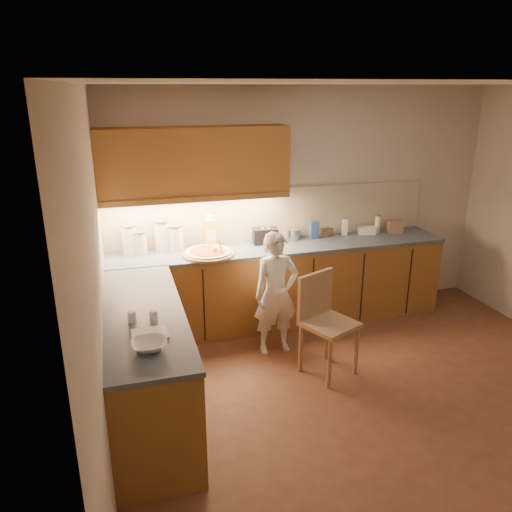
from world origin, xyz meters
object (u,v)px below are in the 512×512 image
wooden_chair (324,317)px  toaster (265,236)px  pizza_on_board (208,253)px  oil_jug (211,233)px  child (276,294)px

wooden_chair → toaster: toaster is taller
pizza_on_board → toaster: 0.72m
oil_jug → toaster: (0.61, -0.03, -0.08)m
wooden_chair → toaster: size_ratio=3.33×
pizza_on_board → wooden_chair: 1.38m
child → oil_jug: oil_jug is taller
pizza_on_board → wooden_chair: bearing=-48.2°
child → oil_jug: size_ratio=3.49×
child → toaster: size_ratio=4.36×
pizza_on_board → toaster: pizza_on_board is taller
wooden_chair → toaster: bearing=75.8°
toaster → pizza_on_board: bearing=-155.2°
wooden_chair → oil_jug: oil_jug is taller
wooden_chair → oil_jug: bearing=99.4°
child → toaster: 0.84m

